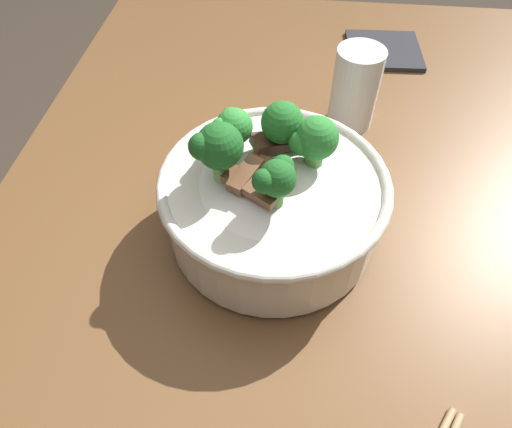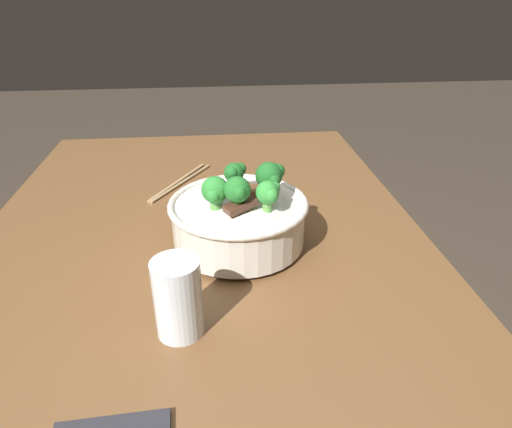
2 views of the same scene
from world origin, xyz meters
The scene contains 4 objects.
dining_table centered at (0.00, 0.00, 0.66)m, with size 1.27×0.86×0.78m.
rice_bowl centered at (0.03, 0.07, 0.85)m, with size 0.25×0.25×0.16m.
drinking_glass centered at (0.25, -0.03, 0.83)m, with size 0.07×0.07×0.12m.
folded_napkin centered at (0.45, -0.09, 0.79)m, with size 0.12×0.13×0.01m, color #28282D.
Camera 1 is at (-0.31, 0.05, 1.22)m, focal length 31.83 mm.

